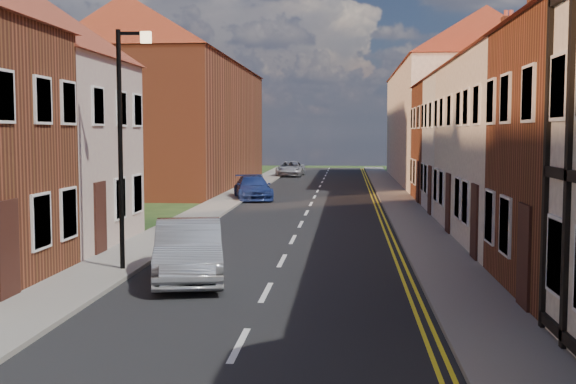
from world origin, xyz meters
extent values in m
cube|color=black|center=(0.00, 30.00, 0.01)|extent=(7.00, 90.00, 0.02)
cube|color=gray|center=(-4.40, 30.00, 0.06)|extent=(1.80, 90.00, 0.12)
cube|color=gray|center=(4.40, 30.00, 0.06)|extent=(1.80, 90.00, 0.12)
cube|color=white|center=(9.30, 28.90, 3.00)|extent=(8.00, 5.80, 6.00)
cube|color=white|center=(9.30, 34.30, 3.00)|extent=(8.00, 5.00, 6.00)
cube|color=brown|center=(9.30, 32.40, 8.20)|extent=(0.60, 0.60, 1.60)
cube|color=brown|center=(9.30, 39.70, 3.00)|extent=(8.00, 5.80, 6.00)
cube|color=brown|center=(9.30, 37.40, 8.20)|extent=(0.60, 0.60, 1.60)
cube|color=white|center=(9.30, 55.00, 4.00)|extent=(8.00, 24.00, 8.00)
cube|color=brown|center=(-9.30, 50.00, 4.00)|extent=(8.00, 24.00, 8.00)
cylinder|color=black|center=(-3.90, 20.00, 3.12)|extent=(0.12, 0.12, 6.00)
cube|color=black|center=(-3.55, 20.00, 6.02)|extent=(0.70, 0.08, 0.08)
cube|color=#FFD899|center=(-3.20, 20.00, 5.92)|extent=(0.25, 0.15, 0.28)
imported|color=#96979D|center=(-2.02, 19.23, 0.73)|extent=(2.44, 4.65, 1.46)
imported|color=navy|center=(-3.20, 40.16, 0.64)|extent=(2.77, 4.69, 1.28)
imported|color=#B4B5BC|center=(-2.82, 60.81, 0.62)|extent=(2.20, 4.55, 1.25)
camera|label=1|loc=(1.79, 2.27, 3.57)|focal=45.00mm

